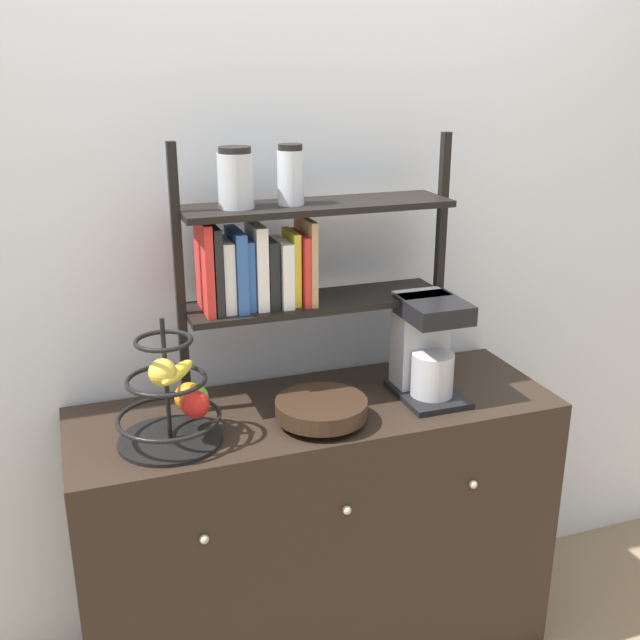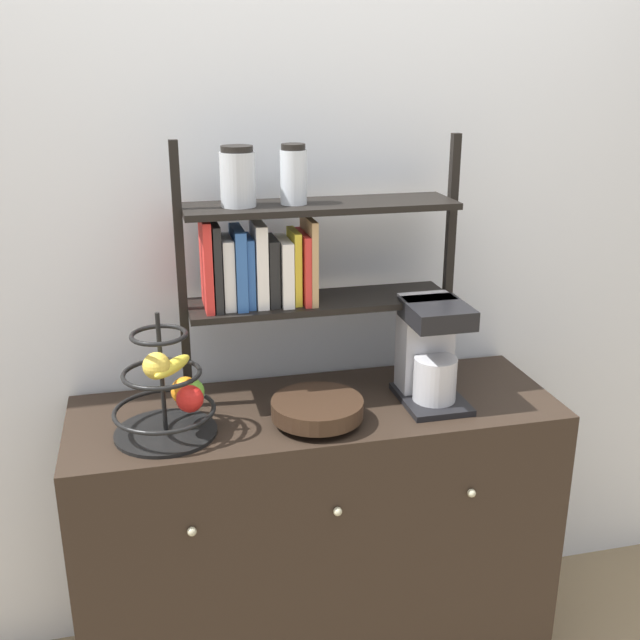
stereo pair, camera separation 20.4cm
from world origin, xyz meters
name	(u,v)px [view 2 (the right image)]	position (x,y,z in m)	size (l,w,h in m)	color
wall_back	(295,241)	(0.00, 0.52, 1.30)	(7.00, 0.05, 2.60)	silver
sideboard	(317,537)	(0.00, 0.24, 0.44)	(1.39, 0.49, 0.88)	black
coffee_maker	(430,350)	(0.33, 0.21, 1.03)	(0.18, 0.24, 0.30)	black
fruit_stand	(171,394)	(-0.41, 0.17, 0.99)	(0.27, 0.27, 0.34)	black
wooden_bowl	(317,409)	(-0.02, 0.14, 0.92)	(0.25, 0.25, 0.07)	black
shelf_hutch	(281,252)	(-0.08, 0.33, 1.32)	(0.80, 0.20, 0.75)	black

